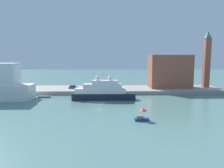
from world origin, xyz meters
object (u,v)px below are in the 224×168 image
Objects in this scene: small_motorboat at (142,116)px; parked_car at (73,87)px; harbor_building at (169,71)px; work_barge at (44,97)px; bell_tower at (207,57)px; person_figure at (84,88)px; mooring_bollard at (100,90)px; large_yacht at (103,92)px.

small_motorboat is 0.84× the size of parked_car.
harbor_building is at bearing 3.92° from parked_car.
parked_car reaches higher than work_barge.
harbor_building is at bearing 66.77° from small_motorboat.
small_motorboat is 63.11m from bell_tower.
parked_car is at bearing 118.36° from small_motorboat.
harbor_building is at bearing 10.82° from person_figure.
person_figure is (-19.04, 40.82, 1.07)m from small_motorboat.
harbor_building is 23.09× the size of mooring_bollard.
person_figure reaches higher than small_motorboat.
parked_car is 14.20m from mooring_bollard.
large_yacht is at bearing -11.09° from work_barge.
bell_tower is at bearing 23.14° from large_yacht.
bell_tower is at bearing 7.23° from person_figure.
small_motorboat is (10.52, -27.26, -1.68)m from large_yacht.
small_motorboat is at bearing -43.17° from work_barge.
work_barge is (-23.43, 4.59, -2.69)m from large_yacht.
harbor_building reaches higher than work_barge.
parked_car is 7.06m from person_figure.
parked_car is (-24.47, 45.33, 0.95)m from small_motorboat.
parked_car is 5.26× the size of mooring_bollard.
work_barge is 0.17× the size of bell_tower.
mooring_bollard is at bearing -162.98° from harbor_building.
person_figure reaches higher than mooring_bollard.
large_yacht is 28.86× the size of mooring_bollard.
parked_car is 2.70× the size of person_figure.
person_figure is at bearing -169.18° from harbor_building.
bell_tower reaches higher than mooring_bollard.
large_yacht is 38.32m from harbor_building.
parked_car is at bearing -177.48° from bell_tower.
small_motorboat reaches higher than work_barge.
bell_tower is at bearing 12.68° from work_barge.
harbor_building is (54.74, 16.58, 9.00)m from work_barge.
harbor_building is at bearing 17.02° from mooring_bollard.
work_barge is 5.62× the size of mooring_bollard.
bell_tower is (48.73, 20.83, 12.83)m from large_yacht.
mooring_bollard is (21.86, 6.51, 1.75)m from work_barge.
small_motorboat is at bearing -68.89° from large_yacht.
bell_tower is 16.52× the size of person_figure.
work_barge is 0.24× the size of harbor_building.
work_barge is 22.87m from mooring_bollard.
large_yacht reaches higher than small_motorboat.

